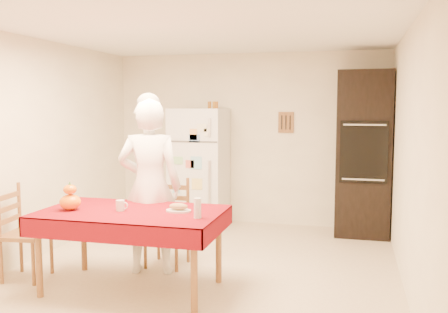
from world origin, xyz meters
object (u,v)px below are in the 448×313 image
(oven_cabinet, at_px, (363,154))
(chair_left, at_px, (20,229))
(seated_woman, at_px, (150,187))
(coffee_mug, at_px, (120,205))
(chair_far, at_px, (169,218))
(refrigerator, at_px, (199,168))
(pumpkin_lower, at_px, (70,202))
(dining_table, at_px, (132,218))
(wine_glass, at_px, (198,208))
(bread_plate, at_px, (179,211))

(oven_cabinet, xyz_separation_m, chair_left, (-3.35, -2.64, -0.59))
(seated_woman, distance_m, coffee_mug, 0.56)
(chair_far, xyz_separation_m, chair_left, (-1.29, -0.82, 0.00))
(chair_far, height_order, seated_woman, seated_woman)
(chair_left, height_order, coffee_mug, chair_left)
(refrigerator, distance_m, pumpkin_lower, 2.75)
(dining_table, bearing_deg, seated_woman, 93.42)
(refrigerator, xyz_separation_m, pumpkin_lower, (-0.42, -2.72, -0.01))
(chair_left, relative_size, wine_glass, 5.40)
(seated_woman, bearing_deg, coffee_mug, 70.89)
(chair_left, height_order, wine_glass, chair_left)
(refrigerator, xyz_separation_m, dining_table, (0.15, -2.60, -0.16))
(bread_plate, bearing_deg, seated_woman, 136.66)
(coffee_mug, bearing_deg, chair_left, 178.19)
(oven_cabinet, distance_m, bread_plate, 3.10)
(oven_cabinet, relative_size, coffee_mug, 22.00)
(coffee_mug, xyz_separation_m, bread_plate, (0.54, 0.10, -0.04))
(oven_cabinet, height_order, wine_glass, oven_cabinet)
(oven_cabinet, distance_m, seated_woman, 3.04)
(oven_cabinet, bearing_deg, dining_table, -128.83)
(refrigerator, distance_m, dining_table, 2.61)
(dining_table, bearing_deg, bread_plate, 7.98)
(chair_left, bearing_deg, oven_cabinet, -57.71)
(chair_far, relative_size, coffee_mug, 9.50)
(chair_far, bearing_deg, dining_table, -91.66)
(chair_far, bearing_deg, bread_plate, -60.55)
(dining_table, height_order, bread_plate, bread_plate)
(dining_table, height_order, wine_glass, wine_glass)
(seated_woman, relative_size, pumpkin_lower, 9.13)
(seated_woman, height_order, wine_glass, seated_woman)
(pumpkin_lower, bearing_deg, wine_glass, -1.08)
(chair_left, relative_size, bread_plate, 3.96)
(oven_cabinet, xyz_separation_m, seated_woman, (-2.16, -2.14, -0.19))
(refrigerator, height_order, pumpkin_lower, refrigerator)
(dining_table, distance_m, wine_glass, 0.72)
(chair_far, bearing_deg, oven_cabinet, 44.00)
(seated_woman, bearing_deg, pumpkin_lower, 37.15)
(refrigerator, bearing_deg, pumpkin_lower, -98.82)
(oven_cabinet, relative_size, chair_far, 2.32)
(refrigerator, distance_m, chair_left, 2.83)
(seated_woman, bearing_deg, bread_plate, 124.60)
(pumpkin_lower, relative_size, bread_plate, 0.83)
(chair_far, xyz_separation_m, wine_glass, (0.63, -0.96, 0.34))
(chair_left, distance_m, coffee_mug, 1.17)
(dining_table, height_order, pumpkin_lower, pumpkin_lower)
(refrigerator, distance_m, bread_plate, 2.61)
(pumpkin_lower, bearing_deg, seated_woman, 49.22)
(coffee_mug, height_order, pumpkin_lower, pumpkin_lower)
(dining_table, xyz_separation_m, pumpkin_lower, (-0.57, -0.12, 0.14))
(refrigerator, height_order, wine_glass, refrigerator)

